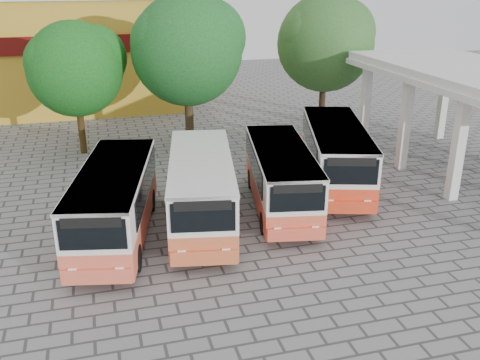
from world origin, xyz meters
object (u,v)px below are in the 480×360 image
object	(u,v)px
bus_far_left	(115,199)
bus_far_right	(336,152)
bus_centre_left	(201,187)
bus_centre_right	(281,175)

from	to	relation	value
bus_far_left	bus_far_right	size ratio (longest dim) A/B	0.95
bus_far_right	bus_far_left	bearing A→B (deg)	-147.86
bus_far_left	bus_far_right	xyz separation A→B (m)	(10.47, 2.84, 0.07)
bus_far_left	bus_centre_left	xyz separation A→B (m)	(3.44, 0.34, 0.03)
bus_far_left	bus_centre_right	xyz separation A→B (m)	(7.06, 1.02, -0.06)
bus_far_left	bus_centre_left	distance (m)	3.45
bus_far_left	bus_far_right	bearing A→B (deg)	27.36
bus_centre_left	bus_centre_right	bearing A→B (deg)	21.01
bus_centre_left	bus_centre_right	xyz separation A→B (m)	(3.63, 0.68, -0.09)
bus_centre_left	bus_centre_right	size ratio (longest dim) A/B	1.06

